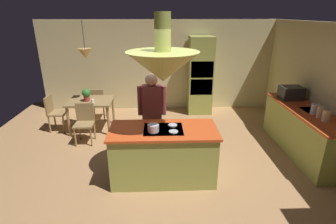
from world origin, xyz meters
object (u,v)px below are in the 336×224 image
(potted_plant_on_table, at_px, (86,94))
(microwave_on_counter, at_px, (291,93))
(chair_facing_island, at_px, (85,120))
(canister_tea, at_px, (315,109))
(person_at_island, at_px, (152,112))
(canister_sugar, at_px, (320,112))
(oven_tower, at_px, (200,76))
(canister_flour, at_px, (326,116))
(chair_by_back_wall, at_px, (97,102))
(cup_on_table, at_px, (93,101))
(dining_table, at_px, (91,104))
(chair_at_corner, at_px, (54,111))
(kitchen_island, at_px, (163,154))
(cooking_pot_on_cooktop, at_px, (153,128))

(potted_plant_on_table, bearing_deg, microwave_on_counter, -6.57)
(chair_facing_island, bearing_deg, canister_tea, -11.00)
(person_at_island, relative_size, canister_sugar, 8.06)
(oven_tower, bearing_deg, canister_flour, -60.13)
(oven_tower, distance_m, chair_by_back_wall, 2.90)
(canister_flour, xyz_separation_m, canister_tea, (0.00, 0.36, -0.00))
(potted_plant_on_table, xyz_separation_m, microwave_on_counter, (4.60, -0.53, 0.14))
(chair_facing_island, xyz_separation_m, cup_on_table, (0.11, 0.43, 0.30))
(canister_flour, bearing_deg, cup_on_table, 159.30)
(potted_plant_on_table, relative_size, microwave_on_counter, 0.65)
(chair_by_back_wall, bearing_deg, canister_flour, 150.87)
(chair_facing_island, distance_m, canister_flour, 4.74)
(dining_table, xyz_separation_m, chair_at_corner, (-0.90, 0.00, -0.15))
(canister_flour, distance_m, microwave_on_counter, 1.29)
(oven_tower, bearing_deg, canister_sugar, -58.59)
(potted_plant_on_table, distance_m, cup_on_table, 0.25)
(canister_sugar, bearing_deg, kitchen_island, -172.11)
(canister_tea, height_order, cooking_pot_on_cooktop, canister_tea)
(potted_plant_on_table, distance_m, cooking_pot_on_cooktop, 2.69)
(person_at_island, bearing_deg, cooking_pot_on_cooktop, -87.55)
(canister_flour, bearing_deg, canister_tea, 90.00)
(chair_at_corner, xyz_separation_m, microwave_on_counter, (5.44, -0.60, 0.57))
(microwave_on_counter, bearing_deg, dining_table, 172.52)
(microwave_on_counter, relative_size, cooking_pot_on_cooktop, 2.56)
(chair_facing_island, relative_size, cup_on_table, 9.67)
(chair_by_back_wall, xyz_separation_m, chair_at_corner, (-0.90, -0.64, 0.00))
(chair_facing_island, relative_size, canister_sugar, 4.13)
(chair_at_corner, relative_size, canister_tea, 4.47)
(canister_sugar, bearing_deg, potted_plant_on_table, 160.38)
(chair_by_back_wall, xyz_separation_m, potted_plant_on_table, (-0.06, -0.71, 0.42))
(chair_by_back_wall, bearing_deg, canister_tea, 154.45)
(chair_facing_island, bearing_deg, kitchen_island, -40.59)
(microwave_on_counter, bearing_deg, canister_sugar, -90.00)
(dining_table, bearing_deg, cup_on_table, -63.47)
(dining_table, height_order, cooking_pot_on_cooktop, cooking_pot_on_cooktop)
(cup_on_table, height_order, cooking_pot_on_cooktop, cooking_pot_on_cooktop)
(chair_facing_island, relative_size, chair_by_back_wall, 1.00)
(cup_on_table, relative_size, canister_sugar, 0.43)
(cooking_pot_on_cooktop, bearing_deg, person_at_island, 92.45)
(canister_sugar, bearing_deg, canister_flour, -90.00)
(microwave_on_counter, bearing_deg, kitchen_island, -152.10)
(person_at_island, height_order, chair_by_back_wall, person_at_island)
(oven_tower, height_order, microwave_on_counter, oven_tower)
(canister_tea, relative_size, microwave_on_counter, 0.42)
(person_at_island, xyz_separation_m, microwave_on_counter, (3.04, 0.81, 0.09))
(dining_table, bearing_deg, chair_by_back_wall, 90.00)
(chair_by_back_wall, bearing_deg, oven_tower, -169.89)
(dining_table, height_order, canister_tea, canister_tea)
(chair_facing_island, relative_size, cooking_pot_on_cooktop, 4.83)
(kitchen_island, xyz_separation_m, potted_plant_on_table, (-1.76, 2.03, 0.46))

